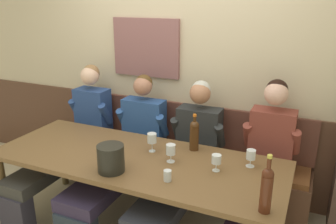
# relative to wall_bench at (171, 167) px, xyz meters

# --- Properties ---
(room_wall_back) EXTENTS (6.80, 0.12, 2.80)m
(room_wall_back) POSITION_rel_wall_bench_xyz_m (-0.00, 0.26, 1.12)
(room_wall_back) COLOR beige
(room_wall_back) RESTS_ON ground
(wood_wainscot_panel) EXTENTS (6.80, 0.03, 0.93)m
(wood_wainscot_panel) POSITION_rel_wall_bench_xyz_m (0.00, 0.21, 0.18)
(wood_wainscot_panel) COLOR brown
(wood_wainscot_panel) RESTS_ON ground
(wall_bench) EXTENTS (2.72, 0.42, 0.94)m
(wall_bench) POSITION_rel_wall_bench_xyz_m (0.00, 0.00, 0.00)
(wall_bench) COLOR brown
(wall_bench) RESTS_ON ground
(dining_table) EXTENTS (2.42, 0.92, 0.72)m
(dining_table) POSITION_rel_wall_bench_xyz_m (0.00, -0.72, 0.37)
(dining_table) COLOR brown
(dining_table) RESTS_ON ground
(person_right_seat) EXTENTS (0.47, 1.34, 1.29)m
(person_right_seat) POSITION_rel_wall_bench_xyz_m (-0.93, -0.39, 0.34)
(person_right_seat) COLOR #2F2C39
(person_right_seat) RESTS_ON ground
(person_center_left_seat) EXTENTS (0.53, 1.33, 1.24)m
(person_center_left_seat) POSITION_rel_wall_bench_xyz_m (-0.30, -0.43, 0.30)
(person_center_left_seat) COLOR #25303C
(person_center_left_seat) RESTS_ON ground
(person_center_right_seat) EXTENTS (0.51, 1.34, 1.24)m
(person_center_right_seat) POSITION_rel_wall_bench_xyz_m (0.30, -0.41, 0.31)
(person_center_right_seat) COLOR #322C38
(person_center_right_seat) RESTS_ON ground
(person_left_seat) EXTENTS (0.48, 1.34, 1.32)m
(person_left_seat) POSITION_rel_wall_bench_xyz_m (0.98, -0.38, 0.35)
(person_left_seat) COLOR #36263F
(person_left_seat) RESTS_ON ground
(ice_bucket) EXTENTS (0.20, 0.20, 0.21)m
(ice_bucket) POSITION_rel_wall_bench_xyz_m (-0.06, -1.00, 0.54)
(ice_bucket) COLOR black
(ice_bucket) RESTS_ON dining_table
(wine_bottle_amber_mid) EXTENTS (0.08, 0.08, 0.32)m
(wine_bottle_amber_mid) POSITION_rel_wall_bench_xyz_m (0.38, -0.39, 0.58)
(wine_bottle_amber_mid) COLOR #432712
(wine_bottle_amber_mid) RESTS_ON dining_table
(wine_bottle_green_tall) EXTENTS (0.07, 0.07, 0.38)m
(wine_bottle_green_tall) POSITION_rel_wall_bench_xyz_m (1.08, -1.06, 0.60)
(wine_bottle_green_tall) COLOR #492112
(wine_bottle_green_tall) RESTS_ON dining_table
(wine_glass_mid_left) EXTENTS (0.07, 0.07, 0.13)m
(wine_glass_mid_left) POSITION_rel_wall_bench_xyz_m (0.66, -0.67, 0.53)
(wine_glass_mid_left) COLOR silver
(wine_glass_mid_left) RESTS_ON dining_table
(wine_glass_by_bottle) EXTENTS (0.07, 0.07, 0.14)m
(wine_glass_by_bottle) POSITION_rel_wall_bench_xyz_m (0.89, -0.50, 0.53)
(wine_glass_by_bottle) COLOR silver
(wine_glass_by_bottle) RESTS_ON dining_table
(wine_glass_center_rear) EXTENTS (0.08, 0.08, 0.16)m
(wine_glass_center_rear) POSITION_rel_wall_bench_xyz_m (0.07, -0.56, 0.55)
(wine_glass_center_rear) COLOR silver
(wine_glass_center_rear) RESTS_ON dining_table
(wine_glass_right_end) EXTENTS (0.08, 0.08, 0.15)m
(wine_glass_right_end) POSITION_rel_wall_bench_xyz_m (0.29, -0.68, 0.54)
(wine_glass_right_end) COLOR silver
(wine_glass_right_end) RESTS_ON dining_table
(water_tumbler_center) EXTENTS (0.06, 0.06, 0.08)m
(water_tumbler_center) POSITION_rel_wall_bench_xyz_m (0.39, -0.96, 0.48)
(water_tumbler_center) COLOR silver
(water_tumbler_center) RESTS_ON dining_table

